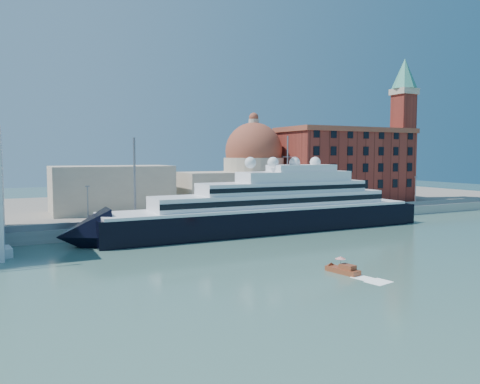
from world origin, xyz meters
TOP-DOWN VIEW (x-y plane):
  - ground at (0.00, 0.00)m, footprint 400.00×400.00m
  - quay at (0.00, 34.00)m, footprint 180.00×10.00m
  - land at (0.00, 75.00)m, footprint 260.00×72.00m
  - quay_fence at (0.00, 29.50)m, footprint 180.00×0.10m
  - superyacht at (4.03, 23.00)m, footprint 82.46×11.43m
  - water_taxi at (-1.78, -13.76)m, footprint 2.78×5.41m
  - warehouse at (52.00, 52.00)m, footprint 43.00×19.00m
  - campanile at (76.00, 52.00)m, footprint 8.40×8.40m
  - church at (6.39, 57.72)m, footprint 66.00×18.00m
  - lamp_posts at (-12.67, 32.27)m, footprint 120.80×2.40m

SIDE VIEW (x-z plane):
  - ground at x=0.00m, z-range 0.00..0.00m
  - water_taxi at x=-1.78m, z-range -0.64..1.81m
  - land at x=0.00m, z-range 0.00..2.00m
  - quay at x=0.00m, z-range 0.00..2.50m
  - quay_fence at x=0.00m, z-range 2.50..3.70m
  - superyacht at x=4.03m, z-range -8.07..16.57m
  - lamp_posts at x=-12.67m, z-range 0.84..18.84m
  - church at x=6.39m, z-range -1.84..23.66m
  - warehouse at x=52.00m, z-range 2.16..25.41m
  - campanile at x=76.00m, z-range 5.26..52.26m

